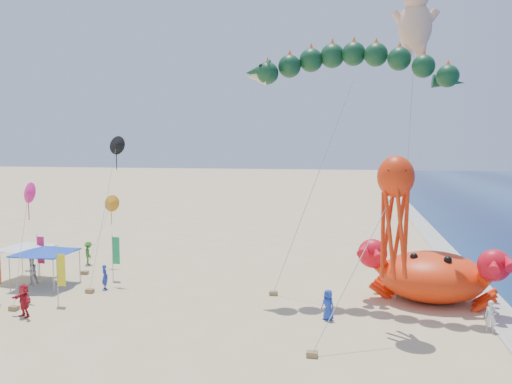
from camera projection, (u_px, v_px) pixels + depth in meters
ground at (283, 307)px, 28.97m from camera, size 320.00×320.00×0.00m
foam_strip at (505, 321)px, 26.72m from camera, size 320.00×320.00×0.00m
crab_inflatable at (433, 275)px, 29.89m from camera, size 8.46×6.68×3.71m
dragon_kite at (350, 71)px, 29.41m from camera, size 12.50×2.29×15.11m
cherub_kite at (415, 18)px, 32.56m from camera, size 2.18×4.87×19.94m
octopus_kite at (395, 208)px, 24.64m from camera, size 4.88×4.87×8.88m
canopy_blue at (45, 250)px, 33.16m from camera, size 3.69×3.69×2.71m
canopy_white at (26, 245)px, 34.59m from camera, size 3.32×3.32×2.71m
feather_flags at (55, 260)px, 31.96m from camera, size 5.76×6.00×3.20m
beachgoers at (109, 279)px, 31.64m from camera, size 29.03×12.92×1.82m
small_kites at (87, 191)px, 34.07m from camera, size 4.95×11.64×10.04m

